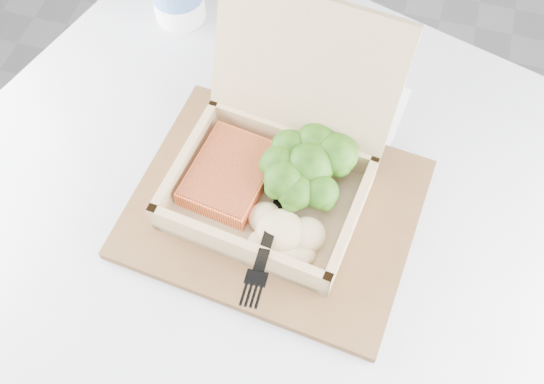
# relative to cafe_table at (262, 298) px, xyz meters

# --- Properties ---
(floor) EXTENTS (4.00, 4.00, 0.00)m
(floor) POSITION_rel_cafe_table_xyz_m (-0.11, 0.09, -0.55)
(floor) COLOR gray
(floor) RESTS_ON ground
(cafe_table) EXTENTS (1.03, 1.03, 0.74)m
(cafe_table) POSITION_rel_cafe_table_xyz_m (0.00, 0.00, 0.00)
(cafe_table) COLOR black
(cafe_table) RESTS_ON floor
(serving_tray) EXTENTS (0.35, 0.29, 0.01)m
(serving_tray) POSITION_rel_cafe_table_xyz_m (0.01, 0.04, 0.20)
(serving_tray) COLOR brown
(serving_tray) RESTS_ON cafe_table
(takeout_container) EXTENTS (0.24, 0.25, 0.20)m
(takeout_container) POSITION_rel_cafe_table_xyz_m (-0.00, 0.08, 0.25)
(takeout_container) COLOR tan
(takeout_container) RESTS_ON serving_tray
(salmon_fillet) EXTENTS (0.10, 0.12, 0.02)m
(salmon_fillet) POSITION_rel_cafe_table_xyz_m (-0.05, 0.06, 0.23)
(salmon_fillet) COLOR orange
(salmon_fillet) RESTS_ON takeout_container
(broccoli_pile) EXTENTS (0.12, 0.12, 0.04)m
(broccoli_pile) POSITION_rel_cafe_table_xyz_m (0.04, 0.08, 0.24)
(broccoli_pile) COLOR #3E761A
(broccoli_pile) RESTS_ON takeout_container
(mashed_potatoes) EXTENTS (0.09, 0.08, 0.03)m
(mashed_potatoes) POSITION_rel_cafe_table_xyz_m (0.02, 0.00, 0.23)
(mashed_potatoes) COLOR #D0B687
(mashed_potatoes) RESTS_ON takeout_container
(plastic_fork) EXTENTS (0.03, 0.16, 0.04)m
(plastic_fork) POSITION_rel_cafe_table_xyz_m (0.01, 0.01, 0.24)
(plastic_fork) COLOR black
(plastic_fork) RESTS_ON mashed_potatoes
(receipt) EXTENTS (0.10, 0.16, 0.00)m
(receipt) POSITION_rel_cafe_table_xyz_m (0.08, 0.20, 0.19)
(receipt) COLOR white
(receipt) RESTS_ON cafe_table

